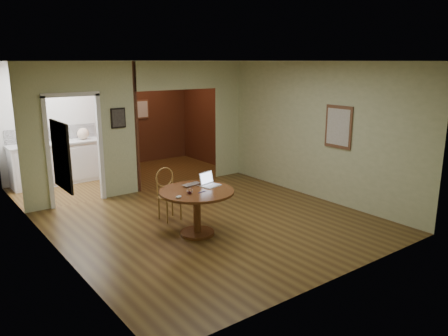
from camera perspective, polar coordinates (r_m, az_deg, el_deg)
floor at (r=7.53m, az=-1.03°, el=-7.22°), size 5.00×5.00×0.00m
room_shell at (r=9.63m, az=-14.32°, el=4.92°), size 5.20×7.50×5.00m
dining_table at (r=6.89m, az=-3.57°, el=-4.45°), size 1.18×1.18×0.73m
chair at (r=7.65m, az=-7.38°, el=-2.98°), size 0.40×0.40×0.91m
open_laptop at (r=7.09m, az=-2.02°, el=-1.80°), size 0.34×0.33×0.21m
closed_laptop at (r=7.08m, az=-3.97°, el=-2.24°), size 0.37×0.27×0.03m
mouse at (r=6.47m, az=-5.95°, el=-3.77°), size 0.10×0.06×0.04m
wine_glass at (r=6.65m, az=-4.52°, el=-2.97°), size 0.09×0.09×0.10m
pen at (r=6.73m, az=-2.91°, el=-3.14°), size 0.15×0.03×0.01m
kitchen_cabinet at (r=10.51m, az=-20.82°, el=0.64°), size 2.06×0.60×0.94m
grocery_bag at (r=10.58m, az=-17.92°, el=4.28°), size 0.27×0.23×0.27m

